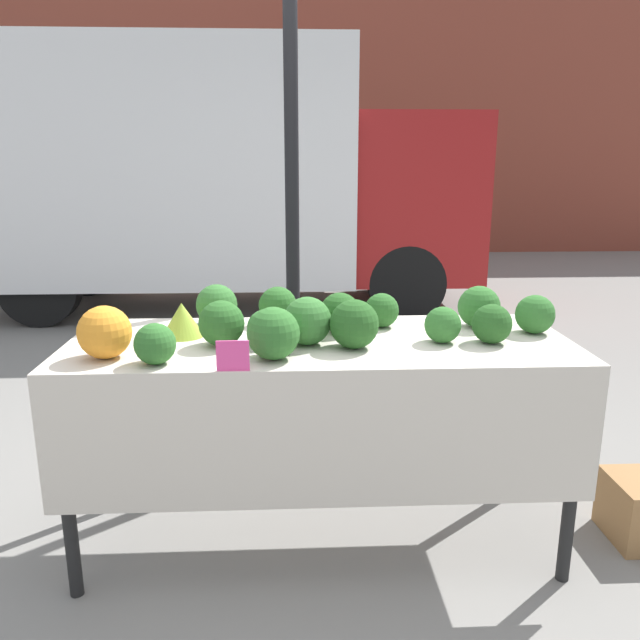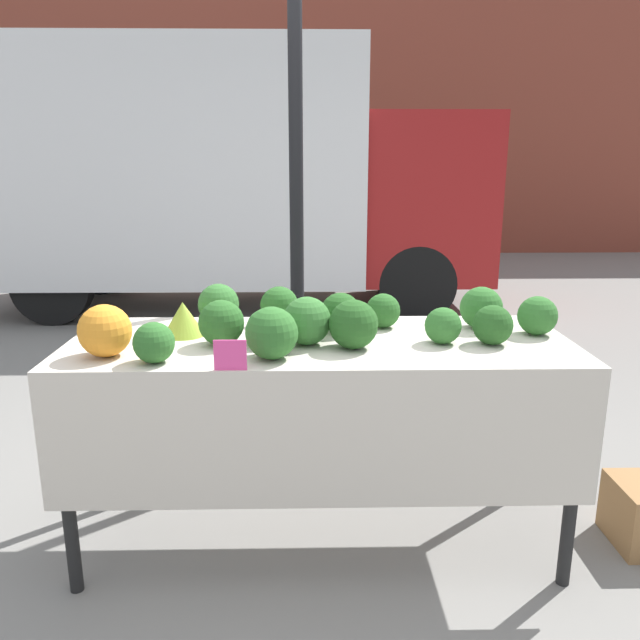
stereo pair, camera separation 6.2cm
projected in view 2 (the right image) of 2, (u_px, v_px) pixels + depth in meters
ground_plane at (320, 538)px, 2.67m from camera, size 40.00×40.00×0.00m
building_facade at (309, 111)px, 10.47m from camera, size 16.00×0.60×4.72m
tent_pole at (296, 207)px, 3.13m from camera, size 0.07×0.07×2.69m
parked_truck at (218, 174)px, 6.56m from camera, size 5.24×1.81×2.67m
market_table at (320, 374)px, 2.42m from camera, size 1.97×0.74×0.89m
orange_cauliflower at (105, 331)px, 2.22m from camera, size 0.19×0.19×0.19m
romanesco_head at (183, 319)px, 2.50m from camera, size 0.17×0.17×0.14m
broccoli_head_0 at (443, 326)px, 2.38m from camera, size 0.14×0.14×0.14m
broccoli_head_1 at (493, 325)px, 2.37m from camera, size 0.15×0.15×0.15m
broccoli_head_2 at (272, 333)px, 2.19m from camera, size 0.19×0.19×0.19m
broccoli_head_3 at (307, 321)px, 2.37m from camera, size 0.19×0.19×0.19m
broccoli_head_4 at (340, 313)px, 2.53m from camera, size 0.17×0.17×0.17m
broccoli_head_5 at (481, 308)px, 2.59m from camera, size 0.18×0.18×0.18m
broccoli_head_6 at (279, 305)px, 2.67m from camera, size 0.16×0.16×0.16m
broccoli_head_7 at (383, 311)px, 2.61m from camera, size 0.14×0.14×0.14m
broccoli_head_8 at (221, 323)px, 2.36m from camera, size 0.17×0.17×0.17m
broccoli_head_9 at (219, 304)px, 2.66m from camera, size 0.18×0.18×0.18m
broccoli_head_10 at (154, 343)px, 2.16m from camera, size 0.14×0.14×0.14m
broccoli_head_11 at (265, 327)px, 2.37m from camera, size 0.14×0.14×0.14m
broccoli_head_12 at (353, 324)px, 2.32m from camera, size 0.19×0.19×0.19m
broccoli_head_13 at (537, 316)px, 2.50m from camera, size 0.16×0.16×0.16m
price_sign at (230, 355)px, 2.08m from camera, size 0.11×0.01×0.11m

